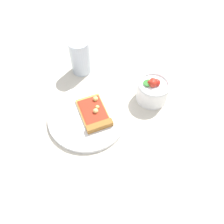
# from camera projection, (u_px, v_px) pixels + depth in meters

# --- Properties ---
(ground_plane) EXTENTS (2.40, 2.40, 0.00)m
(ground_plane) POSITION_uv_depth(u_px,v_px,m) (90.00, 125.00, 0.72)
(ground_plane) COLOR beige
(ground_plane) RESTS_ON ground
(plate) EXTENTS (0.25, 0.25, 0.01)m
(plate) POSITION_uv_depth(u_px,v_px,m) (87.00, 117.00, 0.73)
(plate) COLOR white
(plate) RESTS_ON ground_plane
(pizza_slice_main) EXTENTS (0.09, 0.14, 0.02)m
(pizza_slice_main) POSITION_uv_depth(u_px,v_px,m) (95.00, 115.00, 0.72)
(pizza_slice_main) COLOR gold
(pizza_slice_main) RESTS_ON plate
(salad_bowl) EXTENTS (0.10, 0.10, 0.09)m
(salad_bowl) POSITION_uv_depth(u_px,v_px,m) (153.00, 90.00, 0.75)
(salad_bowl) COLOR white
(salad_bowl) RESTS_ON ground_plane
(soda_glass) EXTENTS (0.07, 0.07, 0.13)m
(soda_glass) POSITION_uv_depth(u_px,v_px,m) (80.00, 58.00, 0.81)
(soda_glass) COLOR silver
(soda_glass) RESTS_ON ground_plane
(paper_napkin) EXTENTS (0.13, 0.17, 0.00)m
(paper_napkin) POSITION_uv_depth(u_px,v_px,m) (136.00, 214.00, 0.57)
(paper_napkin) COLOR white
(paper_napkin) RESTS_ON ground_plane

